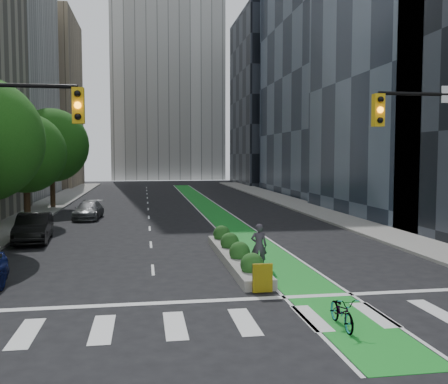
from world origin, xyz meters
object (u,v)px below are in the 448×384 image
object	(u,v)px
median_planter	(235,254)
bicycle	(342,311)
parked_car_left_mid	(34,228)
parked_car_left_far	(88,210)
cyclist	(259,246)

from	to	relation	value
median_planter	bicycle	world-z (taller)	median_planter
bicycle	parked_car_left_mid	bearing A→B (deg)	128.38
bicycle	parked_car_left_far	xyz separation A→B (m)	(-9.59, 25.64, 0.20)
cyclist	parked_car_left_far	size ratio (longest dim) A/B	0.42
cyclist	parked_car_left_mid	distance (m)	13.59
bicycle	parked_car_left_far	world-z (taller)	parked_car_left_far
parked_car_left_mid	parked_car_left_far	world-z (taller)	parked_car_left_mid
cyclist	parked_car_left_mid	size ratio (longest dim) A/B	0.39
median_planter	parked_car_left_far	size ratio (longest dim) A/B	2.27
cyclist	median_planter	bearing A→B (deg)	-43.59
cyclist	parked_car_left_far	distance (m)	20.12
median_planter	parked_car_left_mid	size ratio (longest dim) A/B	2.12
median_planter	parked_car_left_far	world-z (taller)	parked_car_left_far
cyclist	parked_car_left_far	xyz separation A→B (m)	(-9.00, 17.99, -0.29)
parked_car_left_mid	median_planter	bearing A→B (deg)	-39.00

